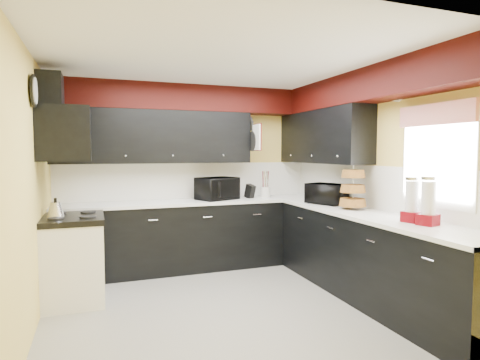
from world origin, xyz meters
The scene contains 35 objects.
ground centered at (0.00, 0.00, 0.00)m, with size 3.60×3.60×0.00m, color gray.
wall_back centered at (0.00, 1.80, 1.25)m, with size 3.60×0.06×2.50m, color #E0C666.
wall_right centered at (1.80, 0.00, 1.25)m, with size 0.06×3.60×2.50m, color #E0C666.
wall_left centered at (-1.80, 0.00, 1.25)m, with size 0.06×3.60×2.50m, color #E0C666.
ceiling centered at (0.00, 0.00, 2.50)m, with size 3.60×3.60×0.06m, color white.
cab_back centered at (0.00, 1.50, 0.45)m, with size 3.60×0.60×0.90m, color black.
cab_right centered at (1.50, -0.30, 0.45)m, with size 0.60×3.00×0.90m, color black.
counter_back centered at (0.00, 1.50, 0.92)m, with size 3.62×0.64×0.04m, color white.
counter_right centered at (1.50, -0.30, 0.92)m, with size 0.64×3.02×0.04m, color white.
splash_back centered at (0.00, 1.79, 1.19)m, with size 3.60×0.02×0.50m, color white.
splash_right centered at (1.79, 0.00, 1.19)m, with size 0.02×3.60×0.50m, color white.
upper_back centered at (-0.50, 1.62, 1.80)m, with size 2.60×0.35×0.70m, color black.
upper_right centered at (1.62, 0.90, 1.80)m, with size 0.35×1.80×0.70m, color black.
soffit_back centered at (0.00, 1.62, 2.33)m, with size 3.60×0.36×0.35m, color black.
soffit_right centered at (1.62, -0.18, 2.33)m, with size 0.36×3.24×0.35m, color black.
stove centered at (-1.50, 0.75, 0.43)m, with size 0.60×0.75×0.86m, color white.
cooktop centered at (-1.50, 0.75, 0.89)m, with size 0.62×0.77×0.06m, color black.
hood centered at (-1.55, 0.75, 1.78)m, with size 0.50×0.78×0.55m, color black.
hood_duct centered at (-1.68, 0.75, 2.20)m, with size 0.24×0.40×0.40m, color black.
window centered at (1.79, -0.90, 1.55)m, with size 0.03×0.86×0.96m, color white, non-canonical shape.
valance centered at (1.73, -0.90, 1.95)m, with size 0.04×0.88×0.20m, color red.
pan_top centered at (0.82, 1.55, 2.00)m, with size 0.03×0.22×0.40m, color black, non-canonical shape.
pan_mid centered at (0.82, 1.42, 1.75)m, with size 0.03×0.28×0.46m, color black, non-canonical shape.
pan_low centered at (0.82, 1.68, 1.72)m, with size 0.03×0.24×0.42m, color black, non-canonical shape.
cut_board centered at (0.83, 1.30, 1.80)m, with size 0.03×0.26×0.35m, color white.
baskets centered at (1.52, 0.05, 1.18)m, with size 0.27×0.27×0.50m, color brown, non-canonical shape.
clock centered at (-1.77, 0.25, 2.15)m, with size 0.03×0.30×0.30m, color black, non-canonical shape.
deco_plate centered at (1.77, -0.35, 2.25)m, with size 0.03×0.24×0.24m, color white, non-canonical shape.
toaster_oven centered at (0.33, 1.49, 1.09)m, with size 0.53×0.44×0.31m, color black.
microwave centered at (1.49, 0.55, 1.07)m, with size 0.47×0.32×0.26m, color black.
utensil_crock centered at (1.05, 1.49, 1.02)m, with size 0.14×0.14×0.15m, color silver.
knife_block centered at (0.81, 1.49, 1.04)m, with size 0.09×0.12×0.19m, color black.
kettle centered at (-1.66, 0.75, 1.00)m, with size 0.17×0.17×0.15m, color silver, non-canonical shape.
dispenser_a centered at (1.52, -0.86, 1.14)m, with size 0.15×0.15×0.40m, color #660011, non-canonical shape.
dispenser_b centered at (1.54, -1.04, 1.15)m, with size 0.16×0.16×0.42m, color #5E080D, non-canonical shape.
Camera 1 is at (-1.27, -3.82, 1.60)m, focal length 30.00 mm.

